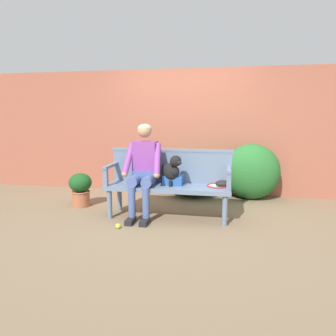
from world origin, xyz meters
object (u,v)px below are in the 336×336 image
Objects in this scene: dog_on_bench at (171,170)px; garden_bench at (168,189)px; baseball_glove at (223,183)px; tennis_racket at (217,185)px; person_seated at (144,166)px; sports_bag at (173,180)px; tennis_ball at (118,226)px; potted_plant at (81,188)px.

garden_bench is at bearing -173.89° from dog_on_bench.
tennis_racket is at bearing 151.61° from baseball_glove.
person_seated is 0.47m from sports_bag.
person_seated is 1.08m from tennis_racket.
baseball_glove is at bearing 3.91° from person_seated.
tennis_ball is at bearing -109.34° from person_seated.
person_seated is 20.38× the size of tennis_ball.
garden_bench is 0.78m from baseball_glove.
garden_bench is 1.53m from potted_plant.
tennis_ball is (-0.60, -0.59, -0.66)m from dog_on_bench.
sports_bag is 4.24× the size of tennis_ball.
baseball_glove is at bearing 0.67° from sports_bag.
baseball_glove is (0.08, -0.04, 0.04)m from tennis_racket.
potted_plant is (-2.19, 0.18, -0.18)m from tennis_racket.
dog_on_bench reaches higher than garden_bench.
person_seated reaches higher than baseball_glove.
tennis_racket is at bearing 4.03° from sports_bag.
garden_bench is 0.15m from sports_bag.
baseball_glove is 0.79× the size of sports_bag.
garden_bench is 0.48m from person_seated.
tennis_ball is at bearing -42.28° from potted_plant.
person_seated is at bearing -173.83° from tennis_racket.
dog_on_bench is at bearing 3.38° from person_seated.
tennis_ball is at bearing -159.76° from baseball_glove.
baseball_glove is (0.78, 0.06, 0.10)m from garden_bench.
dog_on_bench is at bearing -9.93° from potted_plant.
person_seated is 3.05× the size of dog_on_bench.
person_seated is 2.36× the size of tennis_racket.
tennis_racket is 0.10m from baseball_glove.
potted_plant reaches higher than tennis_racket.
baseball_glove is at bearing -22.73° from tennis_racket.
potted_plant is (-0.95, 0.86, 0.27)m from tennis_ball.
dog_on_bench is 1.07m from tennis_ball.
tennis_racket is 1.05× the size of potted_plant.
sports_bag reaches higher than potted_plant.
baseball_glove reaches higher than potted_plant.
dog_on_bench is at bearing -172.11° from tennis_racket.
baseball_glove reaches higher than tennis_racket.
garden_bench is 27.04× the size of tennis_ball.
garden_bench is at bearing 178.66° from baseball_glove.
baseball_glove is 0.71m from sports_bag.
potted_plant reaches higher than tennis_ball.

